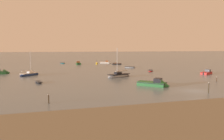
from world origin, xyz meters
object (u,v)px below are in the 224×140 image
motorboat_moored_2 (207,73)px  rowboat_moored_4 (130,67)px  rowboat_moored_3 (39,82)px  mooring_post_right (49,99)px  channel_buoy (97,63)px  motorboat_moored_1 (107,63)px  motorboat_moored_4 (0,73)px  motorboat_moored_0 (156,84)px  mooring_post_left (209,88)px  motorboat_moored_3 (116,64)px  sailboat_moored_0 (119,76)px  mooring_post_near (217,79)px  sailboat_moored_1 (29,74)px  rowboat_moored_2 (62,63)px  motorboat_moored_5 (78,64)px  rowboat_moored_1 (151,71)px

motorboat_moored_2 → rowboat_moored_4: motorboat_moored_2 is taller
rowboat_moored_3 → mooring_post_right: 18.40m
rowboat_moored_4 → channel_buoy: 22.82m
motorboat_moored_1 → motorboat_moored_4: motorboat_moored_1 is taller
rowboat_moored_3 → motorboat_moored_0: bearing=-132.0°
motorboat_moored_0 → mooring_post_left: mooring_post_left is taller
motorboat_moored_3 → rowboat_moored_4: bearing=109.0°
motorboat_moored_0 → mooring_post_right: size_ratio=4.25×
channel_buoy → motorboat_moored_0: bearing=-89.8°
motorboat_moored_0 → rowboat_moored_3: bearing=-160.3°
sailboat_moored_0 → mooring_post_left: bearing=88.3°
mooring_post_near → motorboat_moored_0: bearing=-174.1°
motorboat_moored_0 → channel_buoy: channel_buoy is taller
mooring_post_right → motorboat_moored_2: bearing=26.6°
rowboat_moored_3 → sailboat_moored_0: bearing=-94.8°
sailboat_moored_1 → mooring_post_near: 47.89m
motorboat_moored_2 → rowboat_moored_3: 47.11m
rowboat_moored_2 → rowboat_moored_3: size_ratio=1.12×
motorboat_moored_2 → mooring_post_near: size_ratio=4.36×
motorboat_moored_1 → mooring_post_near: 63.57m
sailboat_moored_1 → motorboat_moored_5: size_ratio=1.23×
sailboat_moored_1 → motorboat_moored_5: bearing=17.8°
motorboat_moored_2 → motorboat_moored_3: bearing=81.4°
rowboat_moored_1 → rowboat_moored_2: (-26.47, 42.79, -0.01)m
sailboat_moored_1 → mooring_post_near: sailboat_moored_1 is taller
motorboat_moored_3 → mooring_post_near: 54.49m
motorboat_moored_0 → rowboat_moored_2: (-15.61, 67.84, -0.22)m
motorboat_moored_4 → mooring_post_left: size_ratio=3.13×
motorboat_moored_4 → sailboat_moored_0: bearing=-29.6°
sailboat_moored_1 → mooring_post_left: (31.73, -32.58, 0.59)m
mooring_post_near → sailboat_moored_0: bearing=145.2°
rowboat_moored_1 → rowboat_moored_3: (-33.78, -14.63, -0.03)m
motorboat_moored_2 → rowboat_moored_2: size_ratio=1.41×
motorboat_moored_5 → channel_buoy: (8.39, -2.40, 0.14)m
sailboat_moored_0 → motorboat_moored_1: size_ratio=1.37×
motorboat_moored_5 → channel_buoy: 8.73m
motorboat_moored_3 → sailboat_moored_1: bearing=59.4°
rowboat_moored_3 → mooring_post_right: size_ratio=2.32×
motorboat_moored_0 → sailboat_moored_0: bearing=146.2°
sailboat_moored_0 → channel_buoy: sailboat_moored_0 is taller
motorboat_moored_1 → motorboat_moored_4: (-40.76, -33.76, -0.02)m
sailboat_moored_1 → motorboat_moored_3: bearing=-4.6°
motorboat_moored_3 → rowboat_moored_3: 54.65m
motorboat_moored_0 → rowboat_moored_1: size_ratio=1.53×
motorboat_moored_1 → motorboat_moored_5: 14.62m
motorboat_moored_2 → motorboat_moored_1: bearing=80.0°
motorboat_moored_1 → mooring_post_near: size_ratio=4.77×
rowboat_moored_1 → mooring_post_right: bearing=-16.6°
rowboat_moored_1 → motorboat_moored_3: motorboat_moored_3 is taller
channel_buoy → mooring_post_right: (-20.17, -67.11, 0.17)m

